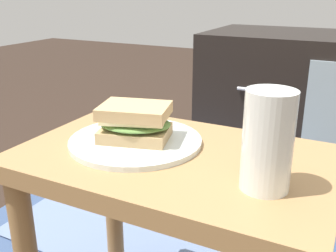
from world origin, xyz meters
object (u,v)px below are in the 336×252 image
at_px(tv_cabinet, 333,114).
at_px(sandwich_front, 135,122).
at_px(plate, 136,141).
at_px(beer_glass, 268,142).

height_order(tv_cabinet, sandwich_front, tv_cabinet).
distance_m(plate, beer_glass, 0.28).
xyz_separation_m(plate, sandwich_front, (0.00, 0.00, 0.04)).
xyz_separation_m(tv_cabinet, beer_glass, (-0.02, -1.00, 0.24)).
relative_size(plate, beer_glass, 1.68).
xyz_separation_m(tv_cabinet, plate, (-0.28, -0.94, 0.17)).
height_order(sandwich_front, beer_glass, beer_glass).
distance_m(plate, sandwich_front, 0.04).
bearing_deg(beer_glass, tv_cabinet, 88.62).
height_order(plate, beer_glass, beer_glass).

